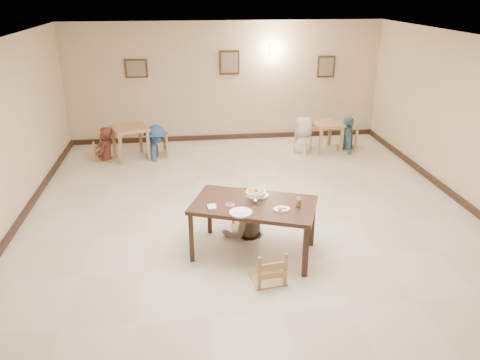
{
  "coord_description": "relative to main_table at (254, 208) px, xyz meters",
  "views": [
    {
      "loc": [
        -1.1,
        -6.89,
        3.77
      ],
      "look_at": [
        -0.27,
        -0.17,
        0.95
      ],
      "focal_mm": 35.0,
      "sensor_mm": 36.0,
      "label": 1
    }
  ],
  "objects": [
    {
      "name": "wall_back",
      "position": [
        0.14,
        5.79,
        0.75
      ],
      "size": [
        10.0,
        0.0,
        10.0
      ],
      "primitive_type": "plane",
      "rotation": [
        1.57,
        0.0,
        0.0
      ],
      "color": "beige",
      "rests_on": "floor"
    },
    {
      "name": "bg_diner_d",
      "position": [
        3.05,
        4.61,
        0.07
      ],
      "size": [
        0.54,
        1.01,
        1.64
      ],
      "primitive_type": "imported",
      "rotation": [
        0.0,
        0.0,
        1.42
      ],
      "color": "#578F9C",
      "rests_on": "floor"
    },
    {
      "name": "bg_chair_ll",
      "position": [
        -2.79,
        4.48,
        -0.3
      ],
      "size": [
        0.43,
        0.43,
        0.91
      ],
      "rotation": [
        0.0,
        0.0,
        1.26
      ],
      "color": "tan",
      "rests_on": "floor"
    },
    {
      "name": "bg_chair_lr",
      "position": [
        -1.63,
        4.59,
        -0.25
      ],
      "size": [
        0.48,
        0.48,
        1.01
      ],
      "rotation": [
        0.0,
        0.0,
        -1.36
      ],
      "color": "tan",
      "rests_on": "floor"
    },
    {
      "name": "curry_warmer",
      "position": [
        0.03,
        0.02,
        0.23
      ],
      "size": [
        0.32,
        0.28,
        0.26
      ],
      "color": "silver",
      "rests_on": "main_table"
    },
    {
      "name": "bg_diner_c",
      "position": [
        1.92,
        4.56,
        0.11
      ],
      "size": [
        0.64,
        0.9,
        1.72
      ],
      "primitive_type": "imported",
      "rotation": [
        0.0,
        0.0,
        4.59
      ],
      "color": "silver",
      "rests_on": "floor"
    },
    {
      "name": "ceiling",
      "position": [
        0.14,
        0.79,
        2.25
      ],
      "size": [
        10.0,
        10.0,
        0.0
      ],
      "primitive_type": "plane",
      "color": "white",
      "rests_on": "wall_back"
    },
    {
      "name": "wall_sconce",
      "position": [
        1.34,
        5.75,
        1.55
      ],
      "size": [
        0.16,
        0.05,
        0.22
      ],
      "primitive_type": "cube",
      "color": "#FFD88C",
      "rests_on": "wall_back"
    },
    {
      "name": "bg_diner_a",
      "position": [
        -2.79,
        4.48,
        0.04
      ],
      "size": [
        0.53,
        0.66,
        1.59
      ],
      "primitive_type": "imported",
      "rotation": [
        0.0,
        0.0,
        4.43
      ],
      "color": "#59241D",
      "rests_on": "floor"
    },
    {
      "name": "drink_glass",
      "position": [
        0.61,
        -0.19,
        0.15
      ],
      "size": [
        0.08,
        0.08,
        0.16
      ],
      "color": "white",
      "rests_on": "main_table"
    },
    {
      "name": "floor",
      "position": [
        0.14,
        0.79,
        -0.75
      ],
      "size": [
        10.0,
        10.0,
        0.0
      ],
      "primitive_type": "plane",
      "color": "beige",
      "rests_on": "ground"
    },
    {
      "name": "chili_dish",
      "position": [
        -0.35,
        -0.03,
        0.09
      ],
      "size": [
        0.12,
        0.12,
        0.02
      ],
      "color": "white",
      "rests_on": "main_table"
    },
    {
      "name": "picture_a",
      "position": [
        -2.06,
        5.74,
        1.15
      ],
      "size": [
        0.55,
        0.04,
        0.45
      ],
      "color": "#3A2515",
      "rests_on": "wall_back"
    },
    {
      "name": "rice_plate_near",
      "position": [
        -0.23,
        -0.3,
        0.1
      ],
      "size": [
        0.32,
        0.32,
        0.07
      ],
      "color": "white",
      "rests_on": "main_table"
    },
    {
      "name": "baseboard_right",
      "position": [
        4.11,
        0.79,
        -0.69
      ],
      "size": [
        0.06,
        10.0,
        0.12
      ],
      "primitive_type": "cube",
      "color": "#2F1E15",
      "rests_on": "floor"
    },
    {
      "name": "chair_far",
      "position": [
        -0.0,
        0.73,
        -0.26
      ],
      "size": [
        0.46,
        0.46,
        0.99
      ],
      "rotation": [
        0.0,
        0.0,
        0.04
      ],
      "color": "tan",
      "rests_on": "floor"
    },
    {
      "name": "bg_table_left",
      "position": [
        -2.21,
        4.56,
        -0.13
      ],
      "size": [
        0.98,
        0.98,
        0.76
      ],
      "rotation": [
        0.0,
        0.0,
        0.36
      ],
      "color": "tan",
      "rests_on": "floor"
    },
    {
      "name": "baseboard_left",
      "position": [
        -3.83,
        0.79,
        -0.69
      ],
      "size": [
        0.06,
        10.0,
        0.12
      ],
      "primitive_type": "cube",
      "color": "#2F1E15",
      "rests_on": "floor"
    },
    {
      "name": "picture_c",
      "position": [
        2.74,
        5.74,
        1.1
      ],
      "size": [
        0.45,
        0.04,
        0.55
      ],
      "color": "#3A2515",
      "rests_on": "wall_back"
    },
    {
      "name": "bg_chair_rl",
      "position": [
        1.92,
        4.56,
        -0.31
      ],
      "size": [
        0.42,
        0.42,
        0.89
      ],
      "rotation": [
        0.0,
        0.0,
        1.28
      ],
      "color": "tan",
      "rests_on": "floor"
    },
    {
      "name": "bg_chair_rr",
      "position": [
        3.05,
        4.61,
        -0.23
      ],
      "size": [
        0.5,
        0.5,
        1.06
      ],
      "rotation": [
        0.0,
        0.0,
        -1.88
      ],
      "color": "tan",
      "rests_on": "floor"
    },
    {
      "name": "bg_diner_b",
      "position": [
        -1.63,
        4.59,
        0.01
      ],
      "size": [
        0.62,
        1.02,
        1.53
      ],
      "primitive_type": "imported",
      "rotation": [
        0.0,
        0.0,
        1.63
      ],
      "color": "#365B99",
      "rests_on": "floor"
    },
    {
      "name": "bg_table_right",
      "position": [
        2.49,
        4.59,
        -0.2
      ],
      "size": [
        0.82,
        0.82,
        0.69
      ],
      "rotation": [
        0.0,
        0.0,
        0.22
      ],
      "color": "tan",
      "rests_on": "floor"
    },
    {
      "name": "picture_b",
      "position": [
        0.24,
        5.74,
        1.25
      ],
      "size": [
        0.5,
        0.04,
        0.6
      ],
      "color": "#3A2515",
      "rests_on": "wall_back"
    },
    {
      "name": "main_table",
      "position": [
        0.0,
        0.0,
        0.0
      ],
      "size": [
        2.02,
        1.57,
        0.83
      ],
      "rotation": [
        0.0,
        0.0,
        -0.36
      ],
      "color": "#3A2217",
      "rests_on": "floor"
    },
    {
      "name": "chair_near",
      "position": [
        0.09,
        -0.72,
        -0.28
      ],
      "size": [
        0.44,
        0.44,
        0.94
      ],
      "rotation": [
        0.0,
        0.0,
        3.28
      ],
      "color": "tan",
      "rests_on": "floor"
    },
    {
      "name": "napkin_cutlery",
      "position": [
        -0.62,
        -0.08,
        0.1
      ],
      "size": [
        0.15,
        0.24,
        0.03
      ],
      "color": "white",
      "rests_on": "main_table"
    },
    {
      "name": "rice_plate_far",
      "position": [
        0.1,
        0.23,
        0.1
      ],
      "size": [
        0.32,
        0.32,
        0.07
      ],
      "color": "white",
      "rests_on": "main_table"
    },
    {
      "name": "baseboard_back",
      "position": [
        0.14,
        5.76,
        -0.69
      ],
      "size": [
        8.0,
        0.06,
        0.12
      ],
      "primitive_type": "cube",
      "color": "#2F1E15",
      "rests_on": "floor"
    },
    {
      "name": "fried_plate",
      "position": [
        0.36,
        -0.26,
        0.1
      ],
      "size": [
        0.24,
        0.24,
        0.05
      ],
      "color": "white",
      "rests_on": "main_table"
    },
    {
      "name": "main_diner",
      "position": [
        -0.05,
        0.62,
        0.06
      ],
      "size": [
        0.9,
        0.76,
        1.62
      ],
      "primitive_type": "imported",
      "rotation": [
        0.0,
        0.0,
        3.35
      ],
      "color": "gray",
      "rests_on": "floor"
    }
  ]
}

